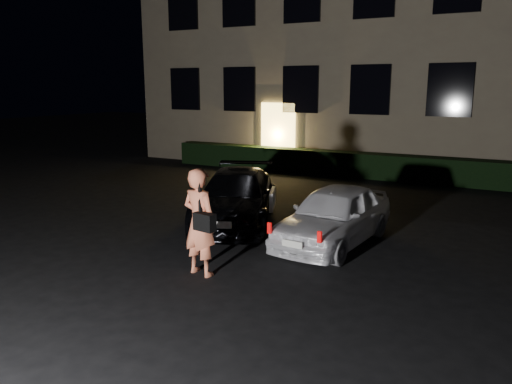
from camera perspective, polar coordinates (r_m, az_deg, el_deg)
The scene contains 6 objects.
ground at distance 8.58m, azimuth -7.98°, elevation -9.50°, with size 80.00×80.00×0.00m, color black.
building at distance 22.12m, azimuth 16.20°, elevation 19.03°, with size 20.00×8.11×12.00m.
hedge at distance 17.79m, azimuth 12.14°, elevation 3.01°, with size 15.00×0.70×0.85m, color black.
sedan at distance 11.62m, azimuth -2.28°, elevation -0.56°, with size 3.10×4.46×1.20m.
hatch at distance 10.13m, azimuth 8.91°, elevation -2.63°, with size 1.72×3.60×1.19m.
man at distance 8.35m, azimuth -6.43°, elevation -3.43°, with size 0.76×0.54×1.82m.
Camera 1 is at (4.73, -6.43, 3.13)m, focal length 35.00 mm.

